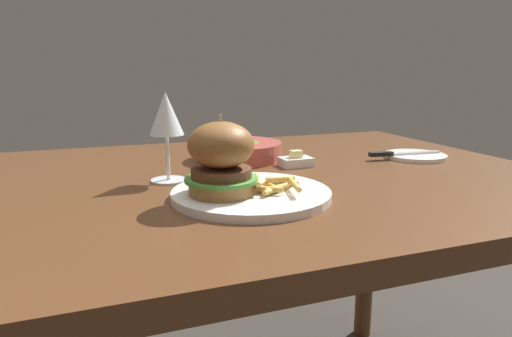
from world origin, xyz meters
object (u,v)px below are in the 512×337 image
Objects in this scene: butter_dish at (296,161)px; main_plate at (251,194)px; wine_glass at (166,117)px; table_knife at (398,153)px; soup_bowl at (238,150)px; bread_plate at (415,156)px; burger_sandwich at (221,158)px.

main_plate is at bearing -131.52° from butter_dish.
table_knife is (0.56, 0.02, -0.11)m from wine_glass.
soup_bowl is (-0.10, 0.12, 0.01)m from butter_dish.
soup_bowl is at bearing 75.50° from main_plate.
table_knife is (-0.05, 0.00, 0.01)m from bread_plate.
wine_glass reaches higher than burger_sandwich.
burger_sandwich is at bearing -175.14° from main_plate.
main_plate is at bearing -156.91° from table_knife.
wine_glass is 0.83× the size of soup_bowl.
main_plate is at bearing -159.33° from bread_plate.
main_plate reaches higher than bread_plate.
burger_sandwich is 0.68× the size of table_knife.
wine_glass is (-0.06, 0.17, 0.05)m from burger_sandwich.
main_plate is 0.09m from burger_sandwich.
soup_bowl reaches higher than bread_plate.
soup_bowl is at bearing 129.98° from butter_dish.
wine_glass reaches higher than butter_dish.
butter_dish reaches higher than main_plate.
bread_plate is 0.76× the size of table_knife.
main_plate is at bearing -56.33° from wine_glass.
soup_bowl is (0.20, 0.15, -0.10)m from wine_glass.
butter_dish is at bearing -50.02° from soup_bowl.
main_plate is 0.49m from table_knife.
main_plate is 0.53m from bread_plate.
table_knife is at bearing -19.63° from soup_bowl.
table_knife is at bearing 175.77° from bread_plate.
burger_sandwich is at bearing -160.77° from bread_plate.
main_plate is at bearing 4.86° from burger_sandwich.
table_knife reaches higher than main_plate.
burger_sandwich is 0.76× the size of wine_glass.
bread_plate is at bearing 1.84° from wine_glass.
burger_sandwich is at bearing -112.76° from soup_bowl.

